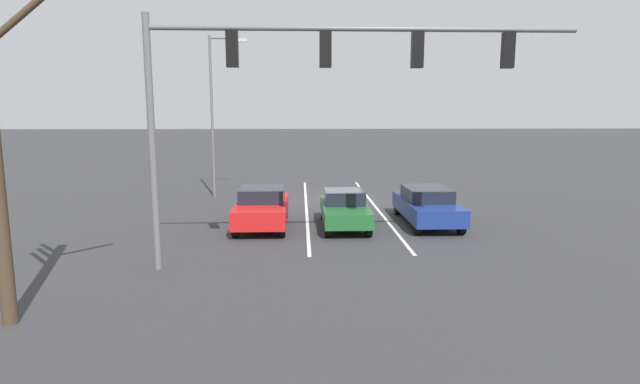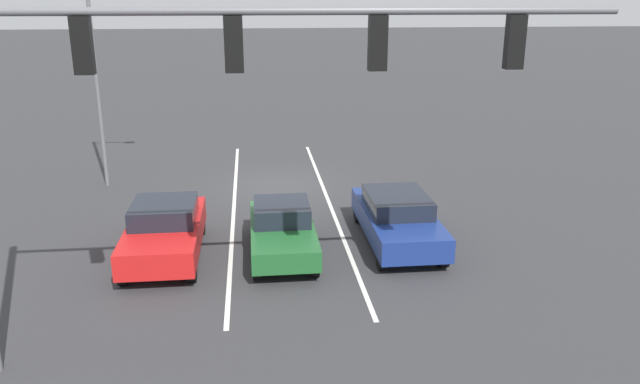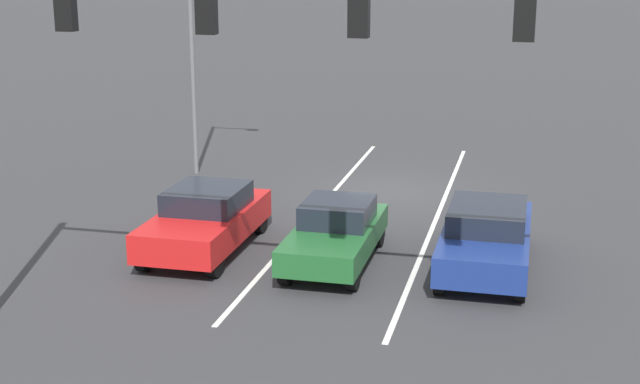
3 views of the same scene
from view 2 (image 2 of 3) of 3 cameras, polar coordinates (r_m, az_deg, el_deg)
name	(u,v)px [view 2 (image 2 of 3)]	position (r m, az deg, el deg)	size (l,w,h in m)	color
ground_plane	(279,185)	(23.75, -3.80, 0.67)	(240.00, 240.00, 0.00)	#333335
lane_stripe_left_divider	(329,203)	(21.63, 0.84, -0.97)	(0.12, 16.72, 0.01)	silver
lane_stripe_center_divider	(234,206)	(21.49, -7.87, -1.27)	(0.12, 16.72, 0.01)	silver
car_navy_leftlane_front	(397,217)	(18.12, 7.07, -2.33)	(1.90, 4.77, 1.45)	navy
car_red_rightlane_front	(165,230)	(17.52, -14.01, -3.39)	(1.92, 4.43, 1.51)	red
car_darkgreen_midlane_front	(282,229)	(17.23, -3.48, -3.39)	(1.72, 4.20, 1.42)	#1E5928
traffic_signal_gantry	(193,85)	(11.15, -11.55, 9.55)	(11.70, 0.37, 7.00)	slate
street_lamp_right_shoulder	(100,57)	(24.07, -19.47, 11.54)	(1.97, 0.24, 8.28)	slate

